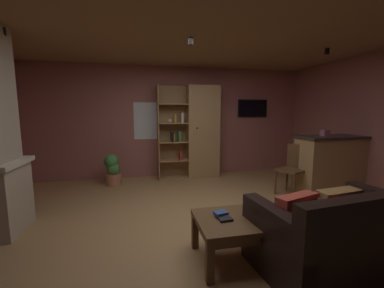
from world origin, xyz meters
name	(u,v)px	position (x,y,z in m)	size (l,w,h in m)	color
floor	(198,226)	(0.00, 0.00, -0.01)	(6.44, 5.31, 0.02)	#A37A4C
wall_back	(171,122)	(0.00, 2.69, 1.27)	(6.56, 0.06, 2.54)	#9E5B56
ceiling	(199,25)	(0.00, 0.00, 2.55)	(6.44, 5.31, 0.02)	#8E6B47
window_pane_back	(149,121)	(-0.51, 2.65, 1.30)	(0.70, 0.01, 0.84)	white
bookshelf_cabinet	(199,132)	(0.60, 2.41, 1.04)	(1.39, 0.41, 2.09)	#A87F51
kitchen_bar_counter	(334,164)	(2.77, 0.74, 0.54)	(1.41, 0.59, 1.08)	#A87F51
tissue_box	(325,133)	(2.54, 0.76, 1.13)	(0.12, 0.12, 0.11)	#995972
leather_couch	(336,237)	(1.09, -1.12, 0.32)	(1.63, 1.00, 0.84)	black
coffee_table	(227,227)	(0.11, -0.79, 0.35)	(0.62, 0.66, 0.44)	brown
table_book_0	(225,219)	(0.08, -0.81, 0.45)	(0.13, 0.10, 0.02)	black
table_book_1	(221,213)	(0.06, -0.71, 0.48)	(0.13, 0.10, 0.02)	#2D4C8C
dining_chair	(294,166)	(2.00, 0.84, 0.53)	(0.55, 0.55, 0.92)	brown
potted_floor_plant	(113,169)	(-1.30, 2.14, 0.33)	(0.33, 0.32, 0.64)	#B77051
wall_mounted_tv	(252,108)	(2.03, 2.62, 1.60)	(0.76, 0.06, 0.43)	black
track_light_spot_0	(3,31)	(-2.30, 0.49, 2.47)	(0.07, 0.07, 0.09)	black
track_light_spot_1	(191,41)	(-0.02, 0.41, 2.47)	(0.07, 0.07, 0.09)	black
track_light_spot_2	(327,52)	(2.23, 0.50, 2.47)	(0.07, 0.07, 0.09)	black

